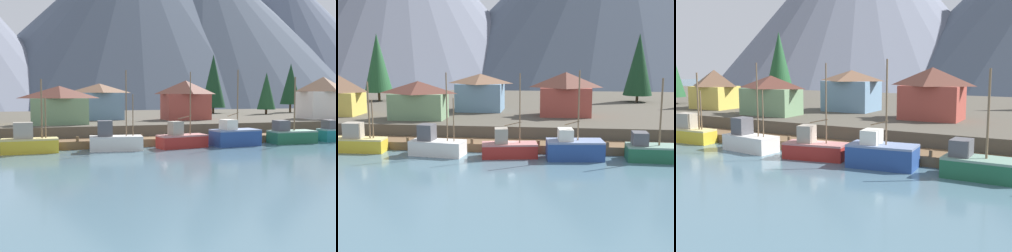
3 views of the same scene
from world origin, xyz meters
The scene contains 14 objects.
ground_plane centered at (0.00, 20.00, -0.50)m, with size 400.00×400.00×1.00m, color #476675.
dock centered at (0.00, 1.99, 0.50)m, with size 80.00×4.00×1.60m.
shoreline_bank centered at (0.00, 32.00, 1.25)m, with size 400.00×56.00×2.50m, color #4C473D.
mountain_west_peak centered at (-58.30, 127.80, 35.78)m, with size 123.57×123.57×71.55m, color slate.
fishing_boat_yellow centered at (-17.62, -1.30, 1.24)m, with size 6.30×2.37×8.44m.
fishing_boat_white centered at (-7.85, -1.86, 1.18)m, with size 6.55×3.48×9.58m.
fishing_boat_red centered at (0.65, -1.92, 1.08)m, with size 6.58×3.51×9.54m.
fishing_boat_blue centered at (8.02, -2.00, 1.26)m, with size 6.53×3.67×9.88m.
fishing_boat_green centered at (16.73, -1.74, 1.11)m, with size 6.33×3.18×9.10m.
house_red centered at (7.40, 14.90, 5.85)m, with size 7.82×5.15×6.56m.
house_blue centered at (-6.37, 19.40, 5.59)m, with size 7.71×6.13×6.06m.
house_yellow centered at (-26.93, 12.08, 5.61)m, with size 6.66×5.24×6.07m.
house_green centered at (-13.54, 9.30, 5.26)m, with size 8.12×4.52×5.41m.
conifer_near_right centered at (-29.20, 31.88, 10.04)m, with size 5.44×5.44×13.30m.
Camera 3 is at (23.64, -37.66, 9.38)m, focal length 46.03 mm.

